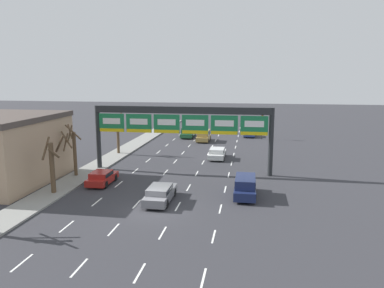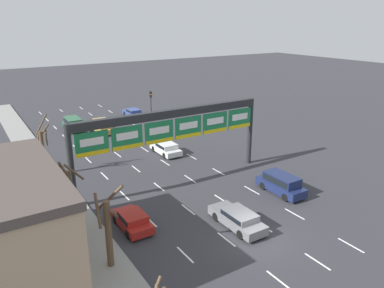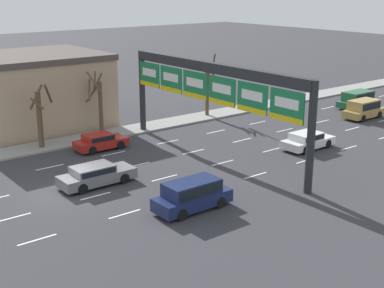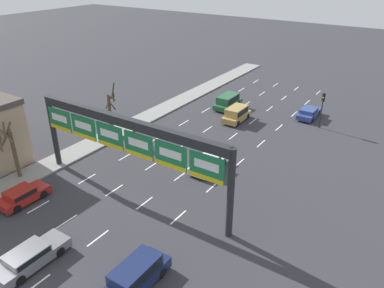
# 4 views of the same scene
# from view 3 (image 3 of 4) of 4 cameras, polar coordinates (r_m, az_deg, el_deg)

# --- Properties ---
(ground_plane) EXTENTS (220.00, 220.00, 0.00)m
(ground_plane) POSITION_cam_3_polar(r_m,az_deg,el_deg) (33.36, -13.09, -4.99)
(ground_plane) COLOR #333338
(sidewalk_left) EXTENTS (2.80, 110.00, 0.15)m
(sidewalk_left) POSITION_cam_3_polar(r_m,az_deg,el_deg) (41.86, -18.78, -0.89)
(sidewalk_left) COLOR gray
(sidewalk_left) RESTS_ON ground_plane
(lane_dashes) EXTENTS (10.02, 67.00, 0.01)m
(lane_dashes) POSITION_cam_3_polar(r_m,az_deg,el_deg) (40.47, 4.40, -0.72)
(lane_dashes) COLOR white
(lane_dashes) RESTS_ON ground_plane
(sign_gantry) EXTENTS (18.60, 0.70, 6.86)m
(sign_gantry) POSITION_cam_3_polar(r_m,az_deg,el_deg) (37.73, 2.05, 6.59)
(sign_gantry) COLOR #232628
(sign_gantry) RESTS_ON ground_plane
(building_near) EXTENTS (10.00, 11.40, 6.38)m
(building_near) POSITION_cam_3_polar(r_m,az_deg,el_deg) (48.87, -16.50, 5.53)
(building_near) COLOR tan
(building_near) RESTS_ON ground_plane
(car_white) EXTENTS (1.90, 4.35, 1.29)m
(car_white) POSITION_cam_3_polar(r_m,az_deg,el_deg) (41.63, 12.20, 0.44)
(car_white) COLOR silver
(car_white) RESTS_ON ground_plane
(car_grey) EXTENTS (1.85, 4.82, 1.31)m
(car_grey) POSITION_cam_3_polar(r_m,az_deg,el_deg) (33.85, -10.24, -3.21)
(car_grey) COLOR slate
(car_grey) RESTS_ON ground_plane
(suv_gold) EXTENTS (1.89, 4.26, 1.74)m
(suv_gold) POSITION_cam_3_polar(r_m,az_deg,el_deg) (52.54, 17.84, 3.66)
(suv_gold) COLOR #A88947
(suv_gold) RESTS_ON ground_plane
(car_red) EXTENTS (1.81, 3.96, 1.25)m
(car_red) POSITION_cam_3_polar(r_m,az_deg,el_deg) (41.07, -9.78, 0.32)
(car_red) COLOR maroon
(car_red) RESTS_ON ground_plane
(suv_green) EXTENTS (1.94, 4.66, 1.71)m
(suv_green) POSITION_cam_3_polar(r_m,az_deg,el_deg) (56.86, 17.27, 4.64)
(suv_green) COLOR #235B38
(suv_green) RESTS_ON ground_plane
(suv_navy) EXTENTS (1.81, 4.51, 1.69)m
(suv_navy) POSITION_cam_3_polar(r_m,az_deg,el_deg) (29.70, 0.02, -5.32)
(suv_navy) COLOR #19234C
(suv_navy) RESTS_ON ground_plane
(tree_bare_closest) EXTENTS (1.88, 1.93, 4.99)m
(tree_bare_closest) POSITION_cam_3_polar(r_m,az_deg,el_deg) (41.75, -15.91, 2.99)
(tree_bare_closest) COLOR brown
(tree_bare_closest) RESTS_ON sidewalk_left
(tree_bare_second) EXTENTS (1.45, 1.50, 5.86)m
(tree_bare_second) POSITION_cam_3_polar(r_m,az_deg,el_deg) (50.37, 1.74, 6.14)
(tree_bare_second) COLOR brown
(tree_bare_second) RESTS_ON sidewalk_left
(tree_bare_furthest) EXTENTS (2.20, 1.93, 5.23)m
(tree_bare_furthest) POSITION_cam_3_polar(r_m,az_deg,el_deg) (44.65, -9.95, 4.55)
(tree_bare_furthest) COLOR brown
(tree_bare_furthest) RESTS_ON sidewalk_left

